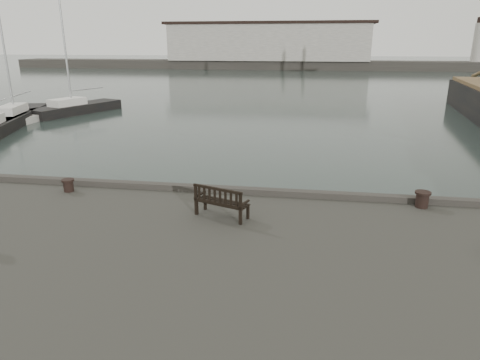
# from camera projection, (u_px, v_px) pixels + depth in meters

# --- Properties ---
(ground) EXTENTS (400.00, 400.00, 0.00)m
(ground) POSITION_uv_depth(u_px,v_px,m) (234.00, 236.00, 13.85)
(ground) COLOR black
(ground) RESTS_ON ground
(breakwater) EXTENTS (140.00, 9.50, 12.20)m
(breakwater) POSITION_uv_depth(u_px,v_px,m) (282.00, 50.00, 99.69)
(breakwater) COLOR #383530
(breakwater) RESTS_ON ground
(bench) EXTENTS (1.55, 0.98, 0.84)m
(bench) POSITION_uv_depth(u_px,v_px,m) (221.00, 207.00, 11.32)
(bench) COLOR black
(bench) RESTS_ON quay
(bollard_left) EXTENTS (0.38, 0.38, 0.40)m
(bollard_left) POSITION_uv_depth(u_px,v_px,m) (68.00, 185.00, 13.30)
(bollard_left) COLOR black
(bollard_left) RESTS_ON quay
(bollard_right) EXTENTS (0.54, 0.54, 0.46)m
(bollard_right) POSITION_uv_depth(u_px,v_px,m) (422.00, 199.00, 12.01)
(bollard_right) COLOR black
(bollard_right) RESTS_ON quay
(yacht_b) EXTENTS (4.72, 9.90, 12.86)m
(yacht_b) POSITION_uv_depth(u_px,v_px,m) (18.00, 118.00, 34.08)
(yacht_b) COLOR black
(yacht_b) RESTS_ON ground
(yacht_d) EXTENTS (5.22, 8.89, 11.00)m
(yacht_d) POSITION_uv_depth(u_px,v_px,m) (77.00, 111.00, 37.97)
(yacht_d) COLOR black
(yacht_d) RESTS_ON ground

